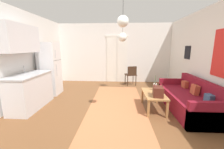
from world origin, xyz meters
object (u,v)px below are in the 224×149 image
Objects in this scene: couch at (189,100)px; refrigerator at (50,69)px; pendant_lamp_near at (123,21)px; bamboo_vase at (155,87)px; handbag at (158,91)px; accent_chair at (131,74)px; coffee_table at (154,95)px; pendant_lamp_far at (123,37)px.

couch is 1.15× the size of refrigerator.
couch is 2.57m from pendant_lamp_near.
bamboo_vase is at bearing 38.83° from pendant_lamp_near.
refrigerator is at bearing 158.24° from handbag.
accent_chair reaches higher than handbag.
accent_chair is at bearing 81.15° from pendant_lamp_near.
coffee_table is 0.54× the size of refrigerator.
pendant_lamp_near is at bearing -32.89° from refrigerator.
pendant_lamp_far is at bearing 116.64° from handbag.
couch is at bearing 16.66° from handbag.
accent_chair is at bearing 66.20° from pendant_lamp_far.
bamboo_vase is 1.99m from pendant_lamp_far.
bamboo_vase is 0.50× the size of accent_chair.
pendant_lamp_far reaches higher than handbag.
accent_chair reaches higher than coffee_table.
pendant_lamp_far reaches higher than couch.
couch is 0.92m from coffee_table.
handbag is at bearing -81.87° from coffee_table.
pendant_lamp_near is at bearing -149.55° from coffee_table.
refrigerator is 2.66m from pendant_lamp_far.
accent_chair is at bearing 119.84° from couch.
handbag is at bearing -63.36° from pendant_lamp_far.
pendant_lamp_near and pendant_lamp_far have the same top height.
refrigerator reaches higher than couch.
coffee_table is at bearing 84.99° from accent_chair.
handbag is 2.27m from pendant_lamp_far.
pendant_lamp_far is at bearing 88.87° from pendant_lamp_near.
coffee_table is at bearing 98.13° from handbag.
bamboo_vase is at bearing 71.46° from coffee_table.
handbag reaches higher than couch.
accent_chair is 1.74m from pendant_lamp_far.
pendant_lamp_near reaches higher than bamboo_vase.
bamboo_vase reaches higher than couch.
coffee_table is 1.12× the size of pendant_lamp_far.
pendant_lamp_near is (2.38, -1.54, 1.22)m from refrigerator.
bamboo_vase is (0.08, 0.24, 0.16)m from coffee_table.
accent_chair is (2.81, 1.24, -0.39)m from refrigerator.
couch is 0.96m from handbag.
refrigerator is at bearing 166.12° from bamboo_vase.
refrigerator reaches higher than coffee_table.
pendant_lamp_far is at bearing 141.04° from couch.
handbag is at bearing 84.85° from accent_chair.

